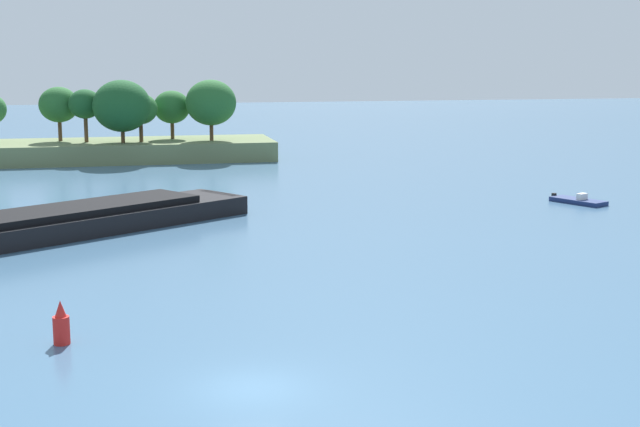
{
  "coord_description": "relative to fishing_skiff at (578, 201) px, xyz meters",
  "views": [
    {
      "loc": [
        -4.29,
        -31.36,
        12.02
      ],
      "look_at": [
        8.86,
        29.0,
        1.2
      ],
      "focal_mm": 50.99,
      "sensor_mm": 36.0,
      "label": 1
    }
  ],
  "objects": [
    {
      "name": "ground_plane",
      "position": [
        -32.06,
        -35.92,
        -0.21
      ],
      "size": [
        400.0,
        400.0,
        0.0
      ],
      "primitive_type": "plane",
      "color": "#3D607F"
    },
    {
      "name": "fishing_skiff",
      "position": [
        0.0,
        0.0,
        0.0
      ],
      "size": [
        3.56,
        4.89,
        0.86
      ],
      "color": "navy",
      "rests_on": "ground"
    },
    {
      "name": "treeline_island",
      "position": [
        -42.94,
        39.26,
        2.68
      ],
      "size": [
        55.58,
        11.26,
        9.27
      ],
      "color": "#66754C",
      "rests_on": "ground"
    },
    {
      "name": "channel_buoy_red",
      "position": [
        -39.16,
        -29.08,
        0.6
      ],
      "size": [
        0.7,
        0.7,
        1.9
      ],
      "color": "red",
      "rests_on": "ground"
    }
  ]
}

